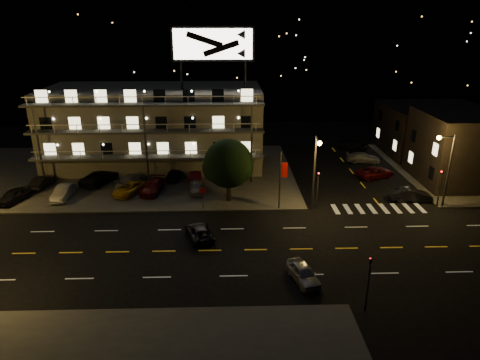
{
  "coord_description": "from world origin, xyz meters",
  "views": [
    {
      "loc": [
        -0.41,
        -32.68,
        18.93
      ],
      "look_at": [
        0.87,
        8.0,
        3.51
      ],
      "focal_mm": 32.0,
      "sensor_mm": 36.0,
      "label": 1
    }
  ],
  "objects_px": {
    "road_car_east": "(303,273)",
    "road_car_west": "(199,232)",
    "lot_car_4": "(196,187)",
    "side_car_0": "(411,195)",
    "lot_car_7": "(132,180)",
    "tree": "(228,165)",
    "lot_car_2": "(130,188)"
  },
  "relations": [
    {
      "from": "road_car_west",
      "to": "side_car_0",
      "type": "bearing_deg",
      "value": -177.54
    },
    {
      "from": "tree",
      "to": "lot_car_2",
      "type": "bearing_deg",
      "value": 168.48
    },
    {
      "from": "lot_car_4",
      "to": "road_car_west",
      "type": "xyz_separation_m",
      "value": [
        0.99,
        -10.74,
        -0.18
      ]
    },
    {
      "from": "lot_car_4",
      "to": "lot_car_7",
      "type": "height_order",
      "value": "lot_car_7"
    },
    {
      "from": "road_car_east",
      "to": "lot_car_2",
      "type": "bearing_deg",
      "value": 119.0
    },
    {
      "from": "tree",
      "to": "side_car_0",
      "type": "distance_m",
      "value": 20.4
    },
    {
      "from": "lot_car_7",
      "to": "road_car_east",
      "type": "height_order",
      "value": "lot_car_7"
    },
    {
      "from": "lot_car_4",
      "to": "road_car_east",
      "type": "height_order",
      "value": "lot_car_4"
    },
    {
      "from": "tree",
      "to": "road_car_east",
      "type": "distance_m",
      "value": 16.82
    },
    {
      "from": "road_car_east",
      "to": "lot_car_4",
      "type": "bearing_deg",
      "value": 102.89
    },
    {
      "from": "lot_car_4",
      "to": "side_car_0",
      "type": "relative_size",
      "value": 0.86
    },
    {
      "from": "side_car_0",
      "to": "road_car_east",
      "type": "distance_m",
      "value": 20.76
    },
    {
      "from": "tree",
      "to": "side_car_0",
      "type": "bearing_deg",
      "value": -1.37
    },
    {
      "from": "lot_car_7",
      "to": "tree",
      "type": "bearing_deg",
      "value": 175.58
    },
    {
      "from": "lot_car_4",
      "to": "side_car_0",
      "type": "distance_m",
      "value": 23.95
    },
    {
      "from": "road_car_east",
      "to": "road_car_west",
      "type": "height_order",
      "value": "road_car_east"
    },
    {
      "from": "lot_car_4",
      "to": "road_car_west",
      "type": "bearing_deg",
      "value": -89.99
    },
    {
      "from": "lot_car_2",
      "to": "road_car_west",
      "type": "bearing_deg",
      "value": -26.71
    },
    {
      "from": "tree",
      "to": "lot_car_4",
      "type": "bearing_deg",
      "value": 145.91
    },
    {
      "from": "lot_car_2",
      "to": "side_car_0",
      "type": "distance_m",
      "value": 31.46
    },
    {
      "from": "tree",
      "to": "road_car_west",
      "type": "height_order",
      "value": "tree"
    },
    {
      "from": "lot_car_7",
      "to": "lot_car_4",
      "type": "bearing_deg",
      "value": -178.17
    },
    {
      "from": "tree",
      "to": "lot_car_4",
      "type": "height_order",
      "value": "tree"
    },
    {
      "from": "road_car_west",
      "to": "lot_car_7",
      "type": "bearing_deg",
      "value": -72.33
    },
    {
      "from": "lot_car_2",
      "to": "lot_car_4",
      "type": "height_order",
      "value": "lot_car_4"
    },
    {
      "from": "lot_car_4",
      "to": "tree",
      "type": "bearing_deg",
      "value": -39.34
    },
    {
      "from": "lot_car_4",
      "to": "road_car_east",
      "type": "bearing_deg",
      "value": -67.66
    },
    {
      "from": "road_car_west",
      "to": "lot_car_2",
      "type": "bearing_deg",
      "value": -67.34
    },
    {
      "from": "lot_car_7",
      "to": "road_car_east",
      "type": "bearing_deg",
      "value": 148.53
    },
    {
      "from": "lot_car_4",
      "to": "road_car_west",
      "type": "distance_m",
      "value": 10.79
    },
    {
      "from": "side_car_0",
      "to": "road_car_west",
      "type": "relative_size",
      "value": 1.0
    },
    {
      "from": "lot_car_4",
      "to": "road_car_east",
      "type": "xyz_separation_m",
      "value": [
        9.35,
        -17.91,
        -0.14
      ]
    }
  ]
}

